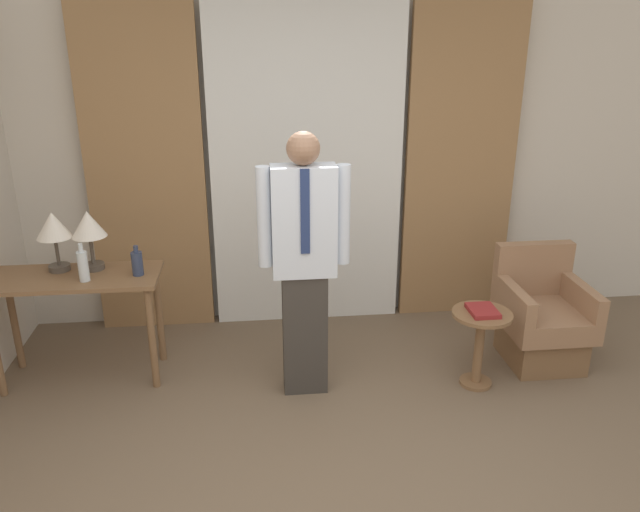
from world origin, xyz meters
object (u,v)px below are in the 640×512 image
bottle_by_lamp (83,266)px  table_lamp_right (89,228)px  table_lamp_left (54,229)px  bottle_near_edge (137,263)px  book (483,311)px  desk (76,294)px  armchair (541,320)px  person (304,256)px  side_table (480,336)px

bottle_by_lamp → table_lamp_right: bearing=86.8°
table_lamp_left → bottle_near_edge: size_ratio=1.99×
bottle_near_edge → book: bottle_near_edge is taller
desk → bottle_near_edge: bearing=-4.1°
armchair → book: (-0.57, -0.29, 0.24)m
person → desk: bearing=167.9°
bottle_near_edge → side_table: size_ratio=0.38×
desk → bottle_near_edge: (0.43, -0.03, 0.22)m
bottle_near_edge → book: (2.28, -0.37, -0.29)m
person → side_table: bearing=-3.4°
table_lamp_right → book: (2.60, -0.51, -0.51)m
armchair → table_lamp_right: bearing=176.0°
bottle_by_lamp → side_table: bearing=-6.6°
table_lamp_right → armchair: (3.17, -0.22, -0.75)m
table_lamp_right → person: person is taller
table_lamp_right → book: 2.69m
table_lamp_left → bottle_near_edge: bearing=-14.5°
table_lamp_left → bottle_by_lamp: 0.36m
desk → table_lamp_right: size_ratio=2.74×
book → side_table: bearing=122.0°
person → side_table: size_ratio=3.21×
person → book: 1.25m
person → armchair: bearing=7.1°
person → side_table: person is taller
person → table_lamp_left: bearing=165.0°
bottle_by_lamp → book: bearing=-6.6°
table_lamp_left → bottle_near_edge: 0.60m
table_lamp_right → bottle_by_lamp: bearing=-93.2°
table_lamp_right → table_lamp_left: bearing=180.0°
bottle_by_lamp → armchair: bearing=-0.2°
desk → table_lamp_left: (-0.11, 0.11, 0.43)m
bottle_near_edge → side_table: bearing=-9.2°
table_lamp_left → armchair: bearing=-3.7°
desk → book: 2.74m
table_lamp_left → bottle_by_lamp: (0.22, -0.21, -0.19)m
table_lamp_left → side_table: size_ratio=0.75×
person → armchair: (1.75, 0.22, -0.65)m
armchair → side_table: 0.64m
table_lamp_left → person: size_ratio=0.23×
desk → armchair: armchair is taller
table_lamp_left → person: person is taller
desk → book: desk is taller
book → bottle_near_edge: bearing=170.8°
book → table_lamp_right: bearing=168.9°
table_lamp_right → person: bearing=-17.2°
table_lamp_left → book: 2.91m
bottle_by_lamp → person: person is taller
table_lamp_left → book: bearing=-10.3°
desk → bottle_by_lamp: size_ratio=4.38×
desk → table_lamp_left: bearing=135.8°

